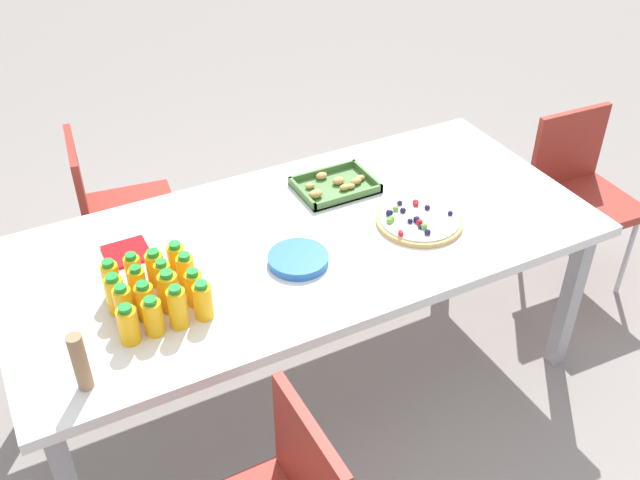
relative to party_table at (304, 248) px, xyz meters
name	(u,v)px	position (x,y,z in m)	size (l,w,h in m)	color
ground_plane	(306,375)	(0.00, 0.00, -0.67)	(12.00, 12.00, 0.00)	gray
party_table	(304,248)	(0.00, 0.00, 0.00)	(2.12, 0.98, 0.72)	silver
chair_far_left	(113,207)	(-0.51, 0.85, -0.17)	(0.45, 0.45, 0.83)	maroon
chair_end	(579,187)	(1.41, 0.03, -0.17)	(0.42, 0.42, 0.83)	maroon
juice_bottle_0	(128,325)	(-0.70, -0.24, 0.12)	(0.06, 0.06, 0.14)	#FAAD14
juice_bottle_1	(153,317)	(-0.62, -0.24, 0.12)	(0.06, 0.06, 0.13)	#F9AE14
juice_bottle_2	(178,308)	(-0.55, -0.25, 0.13)	(0.06, 0.06, 0.15)	#FAAE14
juice_bottle_3	(203,301)	(-0.46, -0.24, 0.12)	(0.06, 0.06, 0.13)	#F9AE14
juice_bottle_4	(124,306)	(-0.69, -0.17, 0.13)	(0.06, 0.06, 0.15)	#F9AD14
juice_bottle_5	(145,302)	(-0.62, -0.17, 0.12)	(0.06, 0.06, 0.14)	#F9AD14
juice_bottle_6	(169,292)	(-0.55, -0.16, 0.13)	(0.06, 0.06, 0.15)	#F9AC14
juice_bottle_7	(195,288)	(-0.47, -0.17, 0.12)	(0.06, 0.06, 0.13)	#F9AC14
juice_bottle_8	(116,295)	(-0.70, -0.10, 0.12)	(0.06, 0.06, 0.14)	#F9AE14
juice_bottle_9	(138,286)	(-0.62, -0.09, 0.12)	(0.05, 0.05, 0.14)	#F9AD14
juice_bottle_10	(164,280)	(-0.54, -0.09, 0.12)	(0.05, 0.05, 0.14)	#FAAE14
juice_bottle_11	(186,273)	(-0.47, -0.09, 0.12)	(0.06, 0.06, 0.14)	#F9AD14
juice_bottle_12	(111,280)	(-0.69, -0.02, 0.12)	(0.06, 0.06, 0.14)	#F9AD14
juice_bottle_13	(134,273)	(-0.62, -0.01, 0.12)	(0.05, 0.05, 0.14)	#F9AC14
juice_bottle_14	(155,268)	(-0.55, -0.02, 0.12)	(0.06, 0.06, 0.13)	#F9AE14
juice_bottle_15	(177,261)	(-0.47, -0.01, 0.12)	(0.06, 0.06, 0.13)	#F9AE14
fruit_pizza	(419,220)	(0.41, -0.13, 0.07)	(0.32, 0.32, 0.05)	tan
snack_tray	(335,186)	(0.25, 0.22, 0.07)	(0.30, 0.23, 0.04)	#477238
plate_stack	(298,259)	(-0.09, -0.14, 0.07)	(0.21, 0.21, 0.03)	blue
napkin_stack	(127,253)	(-0.59, 0.18, 0.06)	(0.15, 0.15, 0.01)	red
cardboard_tube	(80,362)	(-0.86, -0.37, 0.15)	(0.04, 0.04, 0.19)	#9E7A56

